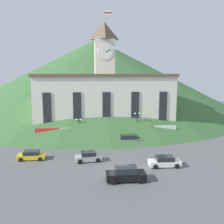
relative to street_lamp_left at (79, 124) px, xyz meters
name	(u,v)px	position (x,y,z in m)	size (l,w,h in m)	color
ground_plane	(119,170)	(5.71, -16.84, -3.17)	(160.00, 160.00, 0.00)	#565659
civic_building	(105,100)	(5.71, 6.13, 4.04)	(30.47, 10.13, 26.53)	silver
banner_fence	(108,134)	(5.71, -1.16, -1.81)	(28.08, 0.12, 2.72)	red
hillside_backdrop	(96,75)	(5.71, 43.05, 9.51)	(100.71, 100.71, 25.36)	#386033
street_lamp_left	(79,124)	(0.00, 0.00, 0.00)	(1.26, 0.36, 4.28)	black
street_lamp_far_left	(137,120)	(11.89, 0.00, 0.64)	(1.26, 0.36, 5.29)	black
car_gray_pickup	(128,140)	(9.24, -4.19, -2.36)	(5.31, 2.39, 1.75)	slate
car_yellow_coupe	(32,155)	(-7.08, -10.97, -2.55)	(4.23, 2.18, 1.35)	yellow
car_white_taxi	(165,162)	(12.44, -16.19, -2.48)	(4.57, 2.28, 1.50)	white
car_silver_hatch	(88,157)	(1.65, -12.84, -2.48)	(4.06, 2.36, 1.50)	#B7B7BC
car_black_suv	(126,174)	(6.14, -20.32, -2.34)	(4.95, 2.47, 1.80)	black
pedestrian	(105,139)	(5.06, -3.41, -2.25)	(0.46, 0.46, 1.70)	#33567A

